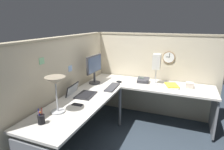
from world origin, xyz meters
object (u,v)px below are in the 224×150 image
Objects in this scene: keyboard at (112,87)px; desk_lamp_dome at (56,84)px; monitor at (94,67)px; pen_cup at (41,119)px; computer_mouse at (119,82)px; wall_clock at (169,57)px; book_stack at (171,86)px; desk_lamp_paper at (157,62)px; laptop at (80,93)px; tissue_box at (190,85)px; office_phone at (143,80)px; cell_phone at (77,105)px.

keyboard is 1.14m from desk_lamp_dome.
monitor is 0.48m from keyboard.
pen_cup is at bearing -179.16° from desk_lamp_dome.
wall_clock reaches higher than computer_mouse.
desk_lamp_dome is at bearing 140.18° from book_stack.
desk_lamp_paper is at bearing -27.00° from pen_cup.
wall_clock is (0.46, -0.79, 0.41)m from computer_mouse.
tissue_box is (0.94, -1.52, 0.02)m from laptop.
wall_clock is (0.77, -0.80, 0.42)m from keyboard.
wall_clock is (0.30, -0.38, 0.39)m from office_phone.
pen_cup is at bearing 164.72° from keyboard.
monitor is at bearing 117.05° from computer_mouse.
keyboard is 4.13× the size of computer_mouse.
cell_phone is (-0.79, 0.18, -0.01)m from keyboard.
laptop reaches higher than book_stack.
pen_cup is (-1.33, 0.29, 0.04)m from keyboard.
computer_mouse is 0.48× the size of office_phone.
laptop reaches higher than keyboard.
laptop is at bearing 134.00° from desk_lamp_paper.
wall_clock reaches higher than office_phone.
tissue_box is (1.26, -1.37, 0.04)m from cell_phone.
desk_lamp_paper reaches higher than desk_lamp_dome.
cell_phone is at bearing -167.61° from monitor.
office_phone reaches higher than tissue_box.
desk_lamp_dome is 3.71× the size of tissue_box.
monitor is 1.47m from pen_cup.
desk_lamp_dome is 0.46m from cell_phone.
tissue_box reaches higher than book_stack.
pen_cup reaches higher than keyboard.
cell_phone is 1.60m from book_stack.
office_phone is at bearing 127.93° from wall_clock.
book_stack is (-0.09, -0.49, -0.02)m from office_phone.
computer_mouse is 0.87× the size of tissue_box.
book_stack is at bearing -105.88° from desk_lamp_paper.
laptop is 0.95× the size of keyboard.
book_stack is at bearing 107.12° from tissue_box.
desk_lamp_dome is (-1.05, 0.29, 0.35)m from keyboard.
office_phone is (0.36, -0.80, -0.26)m from monitor.
cell_phone is at bearing -154.32° from laptop.
keyboard is 0.63m from office_phone.
desk_lamp_dome reaches higher than computer_mouse.
desk_lamp_dome reaches higher than cell_phone.
computer_mouse is 1.11m from cell_phone.
book_stack is (0.08, -0.89, 0.00)m from computer_mouse.
desk_lamp_dome is at bearing 161.32° from keyboard.
desk_lamp_paper is at bearing 151.05° from wall_clock.
desk_lamp_dome reaches higher than book_stack.
laptop is 2.83× the size of cell_phone.
computer_mouse reaches higher than cell_phone.
book_stack is 2.72× the size of tissue_box.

